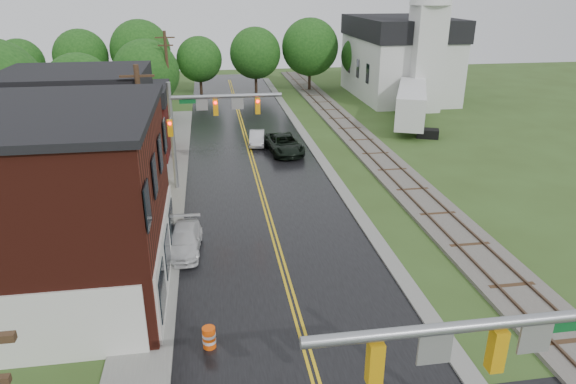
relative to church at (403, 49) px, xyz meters
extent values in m
cube|color=black|center=(-20.00, -23.74, -5.83)|extent=(10.00, 90.00, 0.02)
cube|color=gray|center=(-14.60, -18.74, -5.83)|extent=(0.80, 70.00, 0.12)
cube|color=gray|center=(-26.20, -28.74, -5.83)|extent=(2.40, 50.00, 0.12)
cube|color=silver|center=(-25.45, -38.74, -4.33)|extent=(0.10, 9.50, 3.00)
cube|color=tan|center=(-31.00, -27.74, -2.63)|extent=(8.00, 7.00, 6.40)
cube|color=#3F0F0C|center=(-30.00, -18.74, -3.63)|extent=(7.00, 6.00, 4.40)
cube|color=silver|center=(0.00, 1.26, -2.33)|extent=(10.00, 16.00, 7.00)
cube|color=black|center=(0.00, 1.26, 2.37)|extent=(10.40, 16.40, 2.40)
cube|color=silver|center=(0.00, -6.74, -0.33)|extent=(3.20, 3.20, 11.00)
cube|color=#59544C|center=(-10.00, -18.74, -5.73)|extent=(3.20, 80.00, 0.20)
cube|color=#4C3828|center=(-10.72, -18.74, -5.59)|extent=(0.10, 80.00, 0.12)
cube|color=#4C3828|center=(-9.28, -18.74, -5.59)|extent=(0.10, 80.00, 0.12)
cylinder|color=gray|center=(-18.00, -51.74, 0.37)|extent=(7.20, 0.26, 0.26)
cube|color=orange|center=(-17.28, -51.74, -0.33)|extent=(0.32, 0.30, 1.05)
cube|color=orange|center=(-20.02, -51.74, -0.33)|extent=(0.32, 0.30, 1.05)
cube|color=gray|center=(-16.42, -51.74, -0.13)|extent=(0.75, 0.06, 0.75)
cube|color=gray|center=(-18.72, -51.74, -0.13)|extent=(0.75, 0.06, 0.75)
cube|color=#0C5926|center=(-15.70, -51.74, 0.12)|extent=(1.40, 0.04, 0.30)
cylinder|color=gray|center=(-25.60, -26.74, -2.23)|extent=(0.28, 0.28, 7.20)
cylinder|color=gray|center=(-22.00, -26.74, 0.37)|extent=(7.20, 0.26, 0.26)
cube|color=orange|center=(-22.72, -26.74, -0.33)|extent=(0.32, 0.30, 1.05)
cube|color=orange|center=(-19.98, -26.74, -0.33)|extent=(0.32, 0.30, 1.05)
cube|color=gray|center=(-23.58, -26.74, -0.13)|extent=(0.75, 0.06, 0.75)
cube|color=gray|center=(-21.28, -26.74, -0.13)|extent=(0.75, 0.06, 0.75)
cube|color=#0C5926|center=(-24.30, -26.74, 0.12)|extent=(1.40, 0.04, 0.30)
sphere|color=#FF0C0C|center=(-22.72, -26.92, 0.00)|extent=(0.20, 0.20, 0.20)
cylinder|color=#382616|center=(-26.80, -31.74, -1.33)|extent=(0.28, 0.28, 9.00)
cube|color=#382616|center=(-26.80, -31.74, 2.57)|extent=(1.80, 0.12, 0.12)
cube|color=#382616|center=(-26.80, -31.74, 1.87)|extent=(1.40, 0.12, 0.12)
cylinder|color=#382616|center=(-26.80, -9.74, -1.33)|extent=(0.28, 0.28, 9.00)
cube|color=#382616|center=(-26.80, -9.74, 2.57)|extent=(1.80, 0.12, 0.12)
cube|color=#382616|center=(-26.80, -9.74, 1.87)|extent=(1.40, 0.12, 0.12)
cylinder|color=black|center=(-38.00, -21.74, -4.12)|extent=(0.36, 0.36, 3.42)
sphere|color=#153F12|center=(-37.40, -22.14, -0.61)|extent=(5.32, 5.32, 5.32)
cylinder|color=black|center=(-34.00, -13.74, -4.48)|extent=(0.36, 0.36, 2.70)
sphere|color=#153F12|center=(-34.00, -13.74, -1.18)|extent=(6.00, 6.00, 6.00)
sphere|color=#153F12|center=(-33.40, -14.14, -1.71)|extent=(4.20, 4.20, 4.20)
cylinder|color=black|center=(-29.00, -7.74, -4.39)|extent=(0.36, 0.36, 2.88)
sphere|color=#153F12|center=(-29.00, -7.74, -0.87)|extent=(6.40, 6.40, 6.40)
sphere|color=#153F12|center=(-28.40, -8.14, -1.43)|extent=(4.48, 4.48, 4.48)
imported|color=black|center=(-17.24, -19.91, -5.08)|extent=(3.05, 5.63, 1.50)
imported|color=#BABABF|center=(-19.20, -17.23, -5.24)|extent=(1.68, 3.72, 1.19)
imported|color=silver|center=(-24.80, -35.80, -5.23)|extent=(1.98, 4.29, 1.22)
cube|color=black|center=(-3.69, -17.37, -5.43)|extent=(2.23, 1.84, 0.80)
cylinder|color=gray|center=(-3.69, -10.00, -5.43)|extent=(0.16, 0.16, 0.80)
cube|color=silver|center=(-3.69, -12.95, -3.56)|extent=(6.88, 11.88, 2.95)
cylinder|color=#FE530B|center=(-23.63, -43.74, -5.39)|extent=(0.54, 0.54, 0.88)
camera|label=1|loc=(-23.13, -59.94, 6.97)|focal=32.00mm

